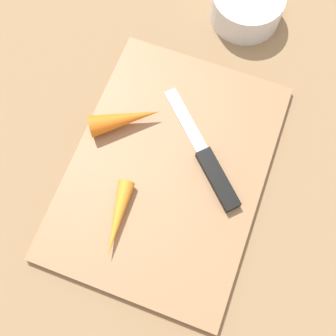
# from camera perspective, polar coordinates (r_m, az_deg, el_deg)

# --- Properties ---
(ground_plane) EXTENTS (1.40, 1.40, 0.00)m
(ground_plane) POSITION_cam_1_polar(r_m,az_deg,el_deg) (0.57, 0.00, -0.39)
(ground_plane) COLOR #8C6D4C
(cutting_board) EXTENTS (0.36, 0.26, 0.01)m
(cutting_board) POSITION_cam_1_polar(r_m,az_deg,el_deg) (0.57, 0.00, -0.20)
(cutting_board) COLOR #99704C
(cutting_board) RESTS_ON ground_plane
(knife) EXTENTS (0.15, 0.16, 0.01)m
(knife) POSITION_cam_1_polar(r_m,az_deg,el_deg) (0.56, 6.33, -0.43)
(knife) COLOR #B7B7BC
(knife) RESTS_ON cutting_board
(carrot_short) EXTENTS (0.08, 0.10, 0.03)m
(carrot_short) POSITION_cam_1_polar(r_m,az_deg,el_deg) (0.57, -6.02, 6.84)
(carrot_short) COLOR orange
(carrot_short) RESTS_ON cutting_board
(carrot_long) EXTENTS (0.10, 0.04, 0.02)m
(carrot_long) POSITION_cam_1_polar(r_m,az_deg,el_deg) (0.53, -7.09, -7.02)
(carrot_long) COLOR orange
(carrot_long) RESTS_ON cutting_board
(small_bowl) EXTENTS (0.11, 0.11, 0.05)m
(small_bowl) POSITION_cam_1_polar(r_m,az_deg,el_deg) (0.69, 10.98, 21.34)
(small_bowl) COLOR silver
(small_bowl) RESTS_ON ground_plane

